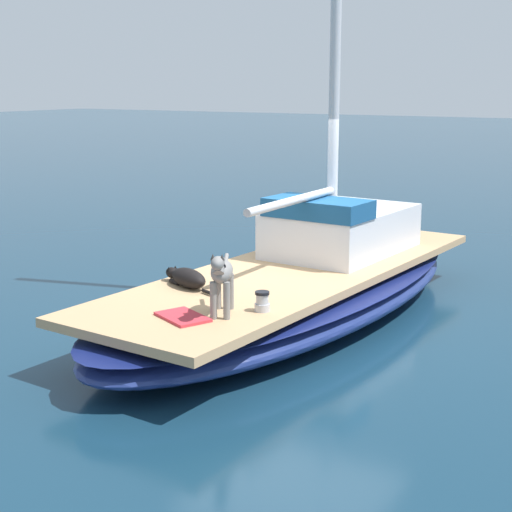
% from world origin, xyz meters
% --- Properties ---
extents(ground_plane, '(120.00, 120.00, 0.00)m').
position_xyz_m(ground_plane, '(0.00, 0.00, 0.00)').
color(ground_plane, '#143347').
extents(sailboat_main, '(3.01, 7.39, 0.66)m').
position_xyz_m(sailboat_main, '(0.00, 0.00, 0.34)').
color(sailboat_main, navy).
rests_on(sailboat_main, ground).
extents(cabin_house, '(1.55, 2.31, 0.84)m').
position_xyz_m(cabin_house, '(0.08, 1.11, 1.01)').
color(cabin_house, silver).
rests_on(cabin_house, sailboat_main).
extents(dog_black, '(0.91, 0.48, 0.22)m').
position_xyz_m(dog_black, '(-0.65, -1.46, 0.77)').
color(dog_black, black).
rests_on(dog_black, sailboat_main).
extents(dog_grey, '(0.50, 0.87, 0.70)m').
position_xyz_m(dog_grey, '(0.30, -2.19, 1.08)').
color(dog_grey, gray).
rests_on(dog_grey, sailboat_main).
extents(deck_winch, '(0.16, 0.16, 0.21)m').
position_xyz_m(deck_winch, '(0.59, -1.87, 0.76)').
color(deck_winch, '#B7B7BC').
rests_on(deck_winch, sailboat_main).
extents(deck_towel, '(0.66, 0.56, 0.03)m').
position_xyz_m(deck_towel, '(0.03, -2.49, 0.68)').
color(deck_towel, '#C6333D').
rests_on(deck_towel, sailboat_main).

